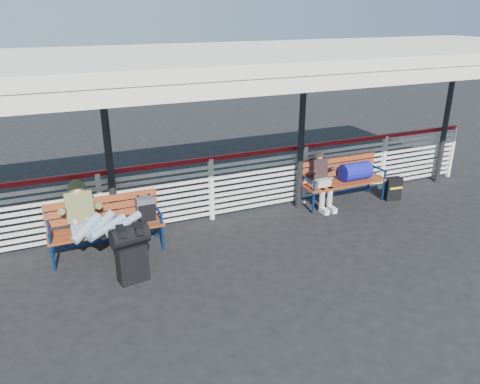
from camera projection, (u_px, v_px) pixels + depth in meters
name	position (u px, v px, depth m)	size (l,w,h in m)	color
ground	(255.00, 266.00, 7.29)	(60.00, 60.00, 0.00)	black
fence	(211.00, 187.00, 8.67)	(12.08, 0.08, 1.24)	silver
canopy	(232.00, 59.00, 6.92)	(12.60, 3.60, 3.16)	silver
luggage_stack	(131.00, 251.00, 6.74)	(0.57, 0.38, 0.88)	black
bench_left	(115.00, 218.00, 7.57)	(1.80, 0.56, 0.92)	brown
bench_right	(349.00, 173.00, 9.52)	(1.80, 0.56, 0.92)	brown
traveler_man	(98.00, 221.00, 7.10)	(0.93, 1.64, 0.77)	#8BA1BB
companion_person	(321.00, 179.00, 9.23)	(0.32, 0.66, 1.15)	#ADAB9D
suitcase_side	(393.00, 189.00, 9.74)	(0.36, 0.25, 0.48)	black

